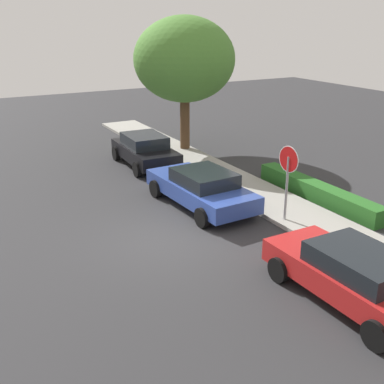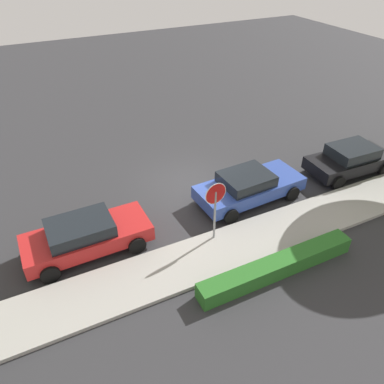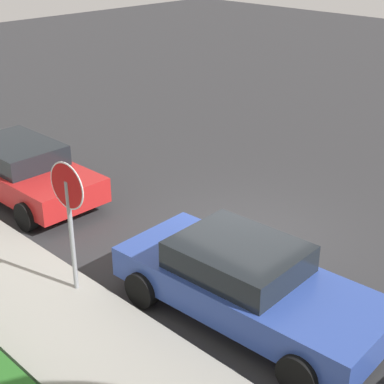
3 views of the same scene
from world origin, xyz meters
name	(u,v)px [view 3 (image 3 of 3)]	position (x,y,z in m)	size (l,w,h in m)	color
ground_plane	(250,235)	(0.00, 0.00, 0.00)	(60.00, 60.00, 0.00)	#2D2D30
sidewalk_curb	(70,329)	(0.00, 4.53, 0.07)	(32.00, 2.09, 0.14)	#9E9B93
stop_sign	(69,206)	(0.81, 3.82, 1.75)	(0.83, 0.08, 2.53)	gray
parked_car_blue	(246,282)	(-1.73, 2.23, 0.68)	(4.68, 2.26, 1.32)	#2D479E
parked_car_red	(21,169)	(5.10, 2.31, 0.70)	(4.40, 2.03, 1.33)	red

